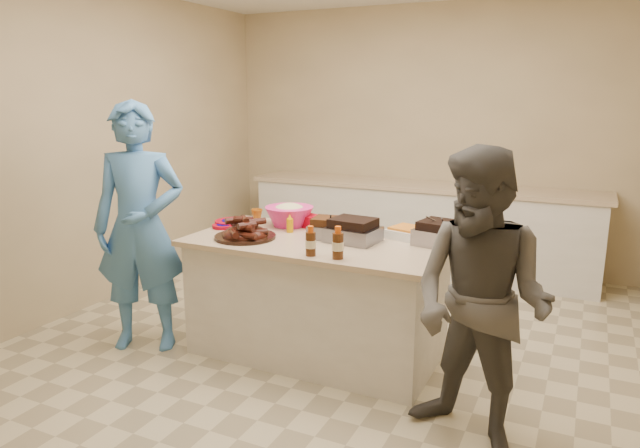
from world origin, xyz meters
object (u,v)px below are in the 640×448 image
at_px(guest_gray, 471,442).
at_px(bbq_bottle_b, 338,259).
at_px(mustard_bottle, 290,232).
at_px(roasting_pan, 438,245).
at_px(bbq_bottle_a, 311,256).
at_px(rib_platter, 245,238).
at_px(island, 317,352).
at_px(guest_blue, 148,344).
at_px(plastic_cup, 257,220).
at_px(coleslaw_bowl, 289,226).

bearing_deg(guest_gray, bbq_bottle_b, -175.76).
height_order(bbq_bottle_b, mustard_bottle, bbq_bottle_b).
distance_m(roasting_pan, bbq_bottle_a, 0.88).
bearing_deg(rib_platter, guest_gray, -15.06).
relative_size(island, bbq_bottle_b, 8.74).
bearing_deg(guest_blue, island, -5.21).
xyz_separation_m(plastic_cup, guest_blue, (-0.47, -0.79, -0.83)).
distance_m(roasting_pan, coleslaw_bowl, 1.15).
relative_size(rib_platter, guest_gray, 0.27).
relative_size(coleslaw_bowl, bbq_bottle_b, 1.82).
height_order(bbq_bottle_a, plastic_cup, bbq_bottle_a).
bearing_deg(mustard_bottle, coleslaw_bowl, 119.52).
relative_size(island, plastic_cup, 19.19).
height_order(island, mustard_bottle, mustard_bottle).
height_order(coleslaw_bowl, bbq_bottle_b, coleslaw_bowl).
height_order(rib_platter, guest_gray, rib_platter).
bearing_deg(coleslaw_bowl, rib_platter, -101.73).
height_order(mustard_bottle, guest_blue, mustard_bottle).
bearing_deg(roasting_pan, rib_platter, -150.54).
relative_size(bbq_bottle_a, plastic_cup, 2.04).
height_order(bbq_bottle_b, plastic_cup, bbq_bottle_b).
bearing_deg(guest_blue, bbq_bottle_b, -22.31).
bearing_deg(mustard_bottle, plastic_cup, 149.30).
bearing_deg(island, guest_blue, -159.96).
xyz_separation_m(roasting_pan, bbq_bottle_a, (-0.64, -0.59, 0.00)).
distance_m(rib_platter, bbq_bottle_b, 0.80).
bearing_deg(guest_blue, rib_platter, -5.65).
xyz_separation_m(island, guest_gray, (1.21, -0.62, 0.00)).
xyz_separation_m(guest_blue, guest_gray, (2.38, -0.20, 0.00)).
relative_size(bbq_bottle_b, guest_blue, 0.11).
bearing_deg(bbq_bottle_b, island, 131.36).
distance_m(island, coleslaw_bowl, 0.95).
distance_m(roasting_pan, plastic_cup, 1.49).
distance_m(rib_platter, bbq_bottle_a, 0.63).
bearing_deg(rib_platter, coleslaw_bowl, 78.27).
xyz_separation_m(island, coleslaw_bowl, (-0.37, 0.29, 0.83)).
height_order(coleslaw_bowl, bbq_bottle_a, coleslaw_bowl).
height_order(rib_platter, bbq_bottle_b, bbq_bottle_b).
height_order(bbq_bottle_b, guest_blue, bbq_bottle_b).
distance_m(bbq_bottle_b, guest_gray, 1.25).
distance_m(island, roasting_pan, 1.16).
bearing_deg(island, rib_platter, -159.28).
bearing_deg(island, coleslaw_bowl, 142.41).
xyz_separation_m(rib_platter, guest_blue, (-0.71, -0.25, -0.83)).
bearing_deg(rib_platter, bbq_bottle_a, -17.88).
bearing_deg(plastic_cup, island, -27.71).
distance_m(bbq_bottle_b, plastic_cup, 1.25).
relative_size(rib_platter, mustard_bottle, 3.19).
xyz_separation_m(island, roasting_pan, (0.78, 0.23, 0.83)).
bearing_deg(guest_blue, coleslaw_bowl, 16.44).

